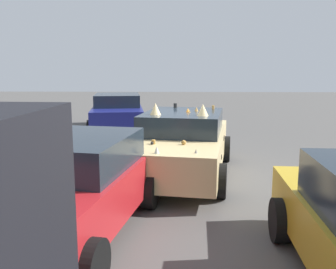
{
  "coord_description": "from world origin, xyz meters",
  "views": [
    {
      "loc": [
        -8.05,
        0.04,
        2.33
      ],
      "look_at": [
        0.0,
        0.3,
        0.9
      ],
      "focal_mm": 39.86,
      "sensor_mm": 36.0,
      "label": 1
    }
  ],
  "objects": [
    {
      "name": "art_car_decorated",
      "position": [
        0.04,
        -0.01,
        0.71
      ],
      "size": [
        4.73,
        2.56,
        1.62
      ],
      "rotation": [
        0.0,
        0.0,
        2.99
      ],
      "color": "#D8BC7F",
      "rests_on": "ground"
    },
    {
      "name": "parked_sedan_row_back_center",
      "position": [
        5.92,
        2.4,
        0.7
      ],
      "size": [
        4.78,
        2.51,
        1.39
      ],
      "rotation": [
        0.0,
        0.0,
        0.15
      ],
      "color": "navy",
      "rests_on": "ground"
    },
    {
      "name": "ground_plane",
      "position": [
        0.0,
        0.0,
        0.0
      ],
      "size": [
        60.0,
        60.0,
        0.0
      ],
      "primitive_type": "plane",
      "color": "#514F4C"
    },
    {
      "name": "parked_sedan_far_left",
      "position": [
        -3.09,
        1.61,
        0.7
      ],
      "size": [
        4.22,
        2.46,
        1.38
      ],
      "rotation": [
        0.0,
        0.0,
        2.98
      ],
      "color": "red",
      "rests_on": "ground"
    }
  ]
}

